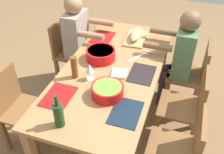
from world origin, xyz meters
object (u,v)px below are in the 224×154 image
at_px(chair_near_left, 182,149).
at_px(serving_bowl_salad, 107,90).
at_px(chair_far_right, 68,50).
at_px(serving_bowl_fruit, 101,54).
at_px(cutting_board, 136,38).
at_px(chair_far_left, 17,106).
at_px(bread_loaf, 136,34).
at_px(dining_table, 112,75).
at_px(chair_near_center, 189,105).
at_px(wine_glass, 90,69).
at_px(beer_bottle, 74,67).
at_px(diner_near_right, 180,54).
at_px(napkin_stack, 119,74).
at_px(diner_far_right, 79,37).
at_px(chair_near_right, 193,73).
at_px(wine_bottle, 59,114).

bearing_deg(chair_near_left, serving_bowl_salad, 77.87).
relative_size(chair_far_right, serving_bowl_fruit, 2.86).
distance_m(chair_near_left, cutting_board, 1.39).
distance_m(chair_far_left, serving_bowl_fruit, 0.96).
xyz_separation_m(serving_bowl_fruit, bread_loaf, (0.51, -0.23, 0.00)).
xyz_separation_m(dining_table, chair_far_left, (-0.54, 0.78, -0.18)).
bearing_deg(chair_near_center, chair_far_left, 109.00).
xyz_separation_m(chair_near_left, wine_glass, (0.31, 0.92, 0.37)).
height_order(chair_near_left, beer_bottle, beer_bottle).
height_order(diner_near_right, wine_glass, diner_near_right).
distance_m(chair_far_right, serving_bowl_salad, 1.31).
bearing_deg(chair_near_center, napkin_stack, 96.53).
relative_size(beer_bottle, wine_glass, 1.33).
height_order(diner_near_right, chair_near_center, diner_near_right).
bearing_deg(dining_table, chair_near_left, -124.55).
height_order(diner_far_right, beer_bottle, diner_far_right).
height_order(chair_far_left, chair_near_right, same).
height_order(chair_far_left, chair_far_right, same).
relative_size(chair_near_left, serving_bowl_salad, 3.09).
xyz_separation_m(chair_near_center, serving_bowl_salad, (-0.39, 0.69, 0.31)).
bearing_deg(chair_near_left, dining_table, 55.45).
relative_size(serving_bowl_salad, cutting_board, 0.69).
relative_size(cutting_board, napkin_stack, 2.86).
bearing_deg(diner_near_right, chair_near_right, -90.00).
bearing_deg(chair_near_left, chair_near_right, 0.00).
bearing_deg(serving_bowl_salad, chair_far_left, 99.64).
bearing_deg(chair_far_left, chair_far_right, 0.00).
xyz_separation_m(beer_bottle, napkin_stack, (0.17, -0.38, -0.10)).
bearing_deg(diner_far_right, chair_far_left, 170.30).
distance_m(dining_table, chair_near_center, 0.80).
bearing_deg(serving_bowl_salad, wine_bottle, 151.79).
bearing_deg(chair_far_left, cutting_board, -36.30).
relative_size(serving_bowl_fruit, beer_bottle, 1.35).
xyz_separation_m(chair_near_center, bread_loaf, (0.63, 0.71, 0.32)).
distance_m(serving_bowl_fruit, bread_loaf, 0.56).
bearing_deg(chair_far_right, serving_bowl_fruit, -124.24).
bearing_deg(diner_near_right, chair_near_left, -170.30).
height_order(bread_loaf, wine_glass, wine_glass).
distance_m(chair_near_left, wine_glass, 1.04).
distance_m(chair_far_right, beer_bottle, 1.00).
distance_m(cutting_board, wine_bottle, 1.46).
height_order(chair_near_left, chair_near_center, same).
xyz_separation_m(chair_near_right, wine_glass, (-0.76, 0.92, 0.37)).
xyz_separation_m(chair_far_right, bread_loaf, (0.09, -0.85, 0.32)).
bearing_deg(wine_bottle, dining_table, -9.51).
bearing_deg(chair_near_center, diner_far_right, 68.69).
height_order(chair_far_right, beer_bottle, beer_bottle).
xyz_separation_m(diner_near_right, serving_bowl_salad, (-0.93, 0.51, 0.10)).
relative_size(cutting_board, bread_loaf, 1.25).
relative_size(chair_near_left, serving_bowl_fruit, 2.86).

